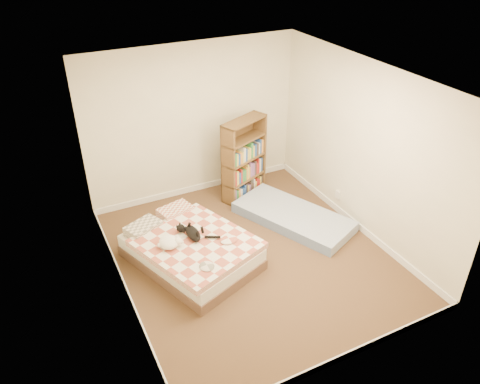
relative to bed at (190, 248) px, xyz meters
name	(u,v)px	position (x,y,z in m)	size (l,w,h in m)	color
room	(253,181)	(0.79, -0.28, 0.99)	(3.51, 4.01, 2.51)	#48311F
bed	(190,248)	(0.00, 0.00, 0.00)	(1.71, 2.01, 0.46)	brown
bookshelf	(243,167)	(1.43, 1.23, 0.31)	(0.92, 0.58, 1.36)	#52321C
floor_mattress	(293,217)	(1.76, 0.17, -0.13)	(0.81, 1.81, 0.16)	#6B82B2
black_cat	(192,232)	(0.04, -0.01, 0.26)	(0.34, 0.62, 0.14)	black
white_dog	(170,242)	(-0.30, -0.10, 0.27)	(0.33, 0.35, 0.14)	white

